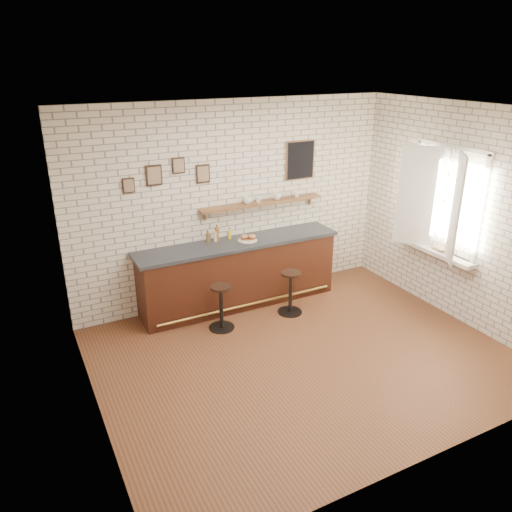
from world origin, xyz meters
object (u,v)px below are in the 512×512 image
object	(u,v)px
bitters_bottle_white	(215,236)
bitters_bottle_amber	(217,235)
shelf_cup_c	(277,196)
bitters_bottle_brown	(208,238)
ciabatta_sandwich	(248,237)
condiment_bottle_yellow	(229,234)
sandwich_plate	(248,240)
shelf_cup_b	(258,200)
bar_stool_right	(290,291)
bar_stool_left	(221,306)
shelf_cup_a	(248,200)
bar_counter	(239,273)
book_upper	(436,248)
shelf_cup_d	(297,194)
book_lower	(437,250)

from	to	relation	value
bitters_bottle_white	bitters_bottle_amber	bearing A→B (deg)	-0.00
bitters_bottle_amber	shelf_cup_c	xyz separation A→B (m)	(1.02, 0.03, 0.44)
bitters_bottle_brown	bitters_bottle_amber	xyz separation A→B (m)	(0.14, -0.00, 0.03)
ciabatta_sandwich	condiment_bottle_yellow	size ratio (longest dim) A/B	1.42
sandwich_plate	shelf_cup_b	bearing A→B (deg)	36.96
bar_stool_right	shelf_cup_c	size ratio (longest dim) A/B	4.88
bar_stool_left	shelf_cup_a	distance (m)	1.63
bar_counter	shelf_cup_a	xyz separation A→B (m)	(0.25, 0.20, 1.05)
shelf_cup_c	book_upper	distance (m)	2.45
shelf_cup_d	bar_stool_left	bearing A→B (deg)	-158.09
bar_counter	condiment_bottle_yellow	world-z (taller)	condiment_bottle_yellow
book_lower	ciabatta_sandwich	bearing A→B (deg)	143.19
ciabatta_sandwich	bar_stool_left	world-z (taller)	ciabatta_sandwich
shelf_cup_d	bar_counter	bearing A→B (deg)	-172.83
shelf_cup_b	shelf_cup_c	distance (m)	0.32
bitters_bottle_white	book_lower	size ratio (longest dim) A/B	0.89
sandwich_plate	book_lower	size ratio (longest dim) A/B	1.23
bar_counter	bar_stool_right	xyz separation A→B (m)	(0.54, -0.61, -0.16)
ciabatta_sandwich	shelf_cup_b	world-z (taller)	shelf_cup_b
bar_counter	book_upper	xyz separation A→B (m)	(2.47, -1.43, 0.45)
condiment_bottle_yellow	book_lower	world-z (taller)	condiment_bottle_yellow
bitters_bottle_amber	bar_stool_left	size ratio (longest dim) A/B	0.38
sandwich_plate	shelf_cup_d	xyz separation A→B (m)	(0.96, 0.22, 0.53)
bar_stool_right	shelf_cup_c	xyz separation A→B (m)	(0.21, 0.81, 1.20)
shelf_cup_d	book_upper	world-z (taller)	shelf_cup_d
condiment_bottle_yellow	bitters_bottle_amber	bearing A→B (deg)	180.00
shelf_cup_a	shelf_cup_b	size ratio (longest dim) A/B	1.47
bitters_bottle_brown	shelf_cup_d	bearing A→B (deg)	1.19
bar_stool_right	book_lower	bearing A→B (deg)	-23.55
bar_stool_left	shelf_cup_d	distance (m)	2.17
sandwich_plate	book_upper	xyz separation A→B (m)	(2.34, -1.42, -0.06)
condiment_bottle_yellow	shelf_cup_b	size ratio (longest dim) A/B	1.88
shelf_cup_d	book_lower	distance (m)	2.23
bar_counter	bar_stool_right	distance (m)	0.83
ciabatta_sandwich	book_lower	distance (m)	2.73
bitters_bottle_amber	shelf_cup_d	size ratio (longest dim) A/B	2.70
bitters_bottle_amber	shelf_cup_a	bearing A→B (deg)	3.48
ciabatta_sandwich	bar_stool_left	xyz separation A→B (m)	(-0.69, -0.55, -0.71)
bar_counter	bitters_bottle_white	world-z (taller)	bitters_bottle_white
bitters_bottle_brown	bitters_bottle_white	world-z (taller)	bitters_bottle_white
book_upper	bar_counter	bearing A→B (deg)	164.25
bar_stool_right	ciabatta_sandwich	bearing A→B (deg)	123.60
bar_stool_left	bitters_bottle_amber	bearing A→B (deg)	69.68
sandwich_plate	bitters_bottle_brown	xyz separation A→B (m)	(-0.55, 0.19, 0.07)
bitters_bottle_amber	bitters_bottle_white	bearing A→B (deg)	180.00
sandwich_plate	bitters_bottle_amber	bearing A→B (deg)	155.15
bitters_bottle_amber	bar_counter	bearing A→B (deg)	-32.13
sandwich_plate	ciabatta_sandwich	size ratio (longest dim) A/B	1.18
sandwich_plate	bar_stool_left	size ratio (longest dim) A/B	0.43
bar_stool_left	shelf_cup_d	xyz separation A→B (m)	(1.64, 0.77, 1.20)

